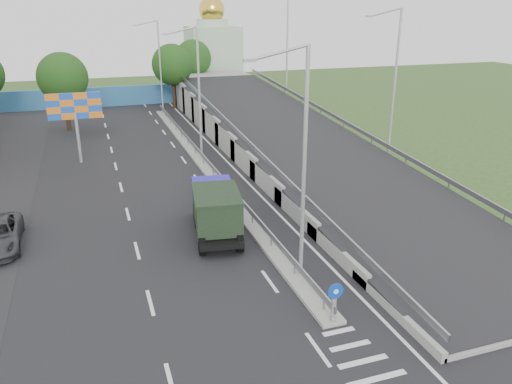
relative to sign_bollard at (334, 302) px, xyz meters
name	(u,v)px	position (x,y,z in m)	size (l,w,h in m)	color
ground	(361,360)	(0.00, -2.17, -1.03)	(160.00, 160.00, 0.00)	#2D4C1E
road_surface	(175,187)	(-3.00, 17.83, -1.03)	(26.00, 90.00, 0.04)	black
median	(204,165)	(0.00, 21.83, -0.93)	(1.00, 44.00, 0.20)	gray
overpass_ramp	(294,136)	(7.50, 21.83, 0.72)	(10.00, 50.00, 3.50)	gray
median_guardrail	(203,157)	(0.00, 21.83, -0.28)	(0.09, 44.00, 0.71)	gray
sign_bollard	(334,302)	(0.00, 0.00, 0.00)	(0.64, 0.23, 1.67)	black
lamp_post_near	(300,155)	(0.11, 3.83, 4.77)	(2.74, 0.18, 10.08)	#B2B5B7
lamp_post_mid	(197,87)	(0.11, 23.83, 4.77)	(2.74, 0.18, 10.08)	#B2B5B7
lamp_post_far	(158,61)	(0.11, 43.83, 4.77)	(2.74, 0.18, 10.08)	#B2B5B7
blue_wall	(120,96)	(-4.00, 49.83, 0.17)	(30.00, 0.50, 2.40)	#276A90
church	(213,53)	(10.00, 57.83, 4.28)	(7.00, 7.00, 13.80)	#B2CCAD
billboard	(75,110)	(-9.00, 25.83, 3.15)	(4.00, 0.24, 5.50)	#B2B5B7
tree_left_mid	(63,78)	(-10.00, 37.83, 4.14)	(4.80, 4.80, 7.60)	black
tree_median_far	(172,65)	(2.00, 45.83, 4.14)	(4.80, 4.80, 7.60)	black
tree_ramp_far	(193,58)	(6.00, 52.83, 4.14)	(4.80, 4.80, 7.60)	black
dump_truck	(216,208)	(-2.17, 9.58, 0.44)	(3.07, 6.29, 2.66)	black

